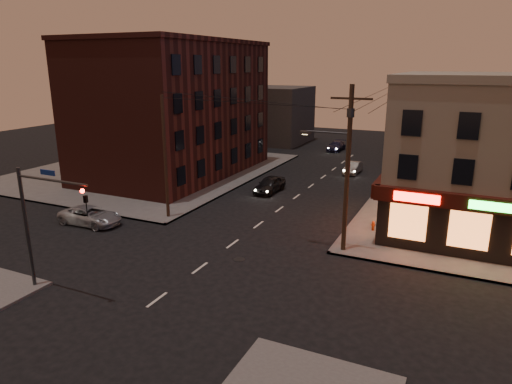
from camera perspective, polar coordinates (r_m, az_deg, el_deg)
The scene contains 15 objects.
ground at distance 26.58m, azimuth -7.03°, elevation -9.42°, with size 120.00×120.00×0.00m, color black.
sidewalk_nw at distance 51.26m, azimuth -12.96°, elevation 2.77°, with size 24.00×28.00×0.15m, color #514F4C.
brick_apartment at distance 48.16m, azimuth -10.09°, elevation 10.05°, with size 12.00×20.00×13.00m, color #461B16.
bg_building_ne_a at distance 58.78m, azimuth 25.95°, elevation 6.62°, with size 10.00×12.00×7.00m, color #3F3D3A.
bg_building_nw at distance 67.86m, azimuth 2.38°, elevation 9.63°, with size 9.00×10.00×8.00m, color #3F3D3A.
bg_building_ne_b at distance 72.74m, azimuth 24.31°, elevation 7.88°, with size 8.00×8.00×6.00m, color #3F3D3A.
utility_pole_main at distance 27.37m, azimuth 11.19°, elevation 3.88°, with size 4.20×0.44×10.00m.
utility_pole_far at distance 53.04m, azimuth 18.29°, elevation 7.83°, with size 0.26×0.26×9.00m, color #382619.
utility_pole_west at distance 33.94m, azimuth -11.28°, elevation 4.24°, with size 0.24×0.24×9.00m, color #382619.
traffic_signal at distance 24.71m, azimuth -25.50°, elevation -2.53°, with size 4.49×0.32×6.47m.
suv_cross at distance 35.10m, azimuth -20.01°, elevation -2.80°, with size 2.16×4.69×1.30m, color #93969B.
sedan_near at distance 41.20m, azimuth 1.72°, elevation 0.94°, with size 1.69×4.20×1.43m, color black.
sedan_mid at distance 49.43m, azimuth 12.02°, elevation 2.98°, with size 1.29×3.69×1.22m, color slate.
sedan_far at distance 62.12m, azimuth 10.01°, elevation 5.68°, with size 1.73×4.26×1.24m, color #1B1B36.
fire_hydrant at distance 32.53m, azimuth 14.43°, elevation -4.03°, with size 0.29×0.29×0.67m.
Camera 1 is at (13.01, -20.26, 11.27)m, focal length 32.00 mm.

